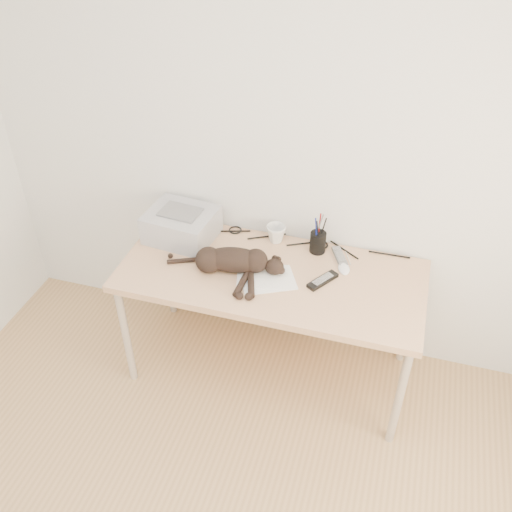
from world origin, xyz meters
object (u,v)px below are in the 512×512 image
(cat, at_px, (230,261))
(mouse, at_px, (344,267))
(printer, at_px, (181,225))
(mug, at_px, (276,234))
(desk, at_px, (275,282))
(pen_cup, at_px, (318,242))

(cat, xyz_separation_m, mouse, (0.57, 0.18, -0.05))
(printer, distance_m, mug, 0.53)
(cat, height_order, mug, cat)
(desk, height_order, mug, mug)
(cat, xyz_separation_m, pen_cup, (0.40, 0.30, 0.00))
(cat, xyz_separation_m, mug, (0.16, 0.32, -0.01))
(desk, xyz_separation_m, mouse, (0.36, 0.05, 0.15))
(desk, distance_m, pen_cup, 0.32)
(pen_cup, xyz_separation_m, mouse, (0.17, -0.12, -0.05))
(desk, distance_m, printer, 0.62)
(printer, bearing_deg, mug, 11.92)
(desk, xyz_separation_m, cat, (-0.21, -0.13, 0.20))
(pen_cup, height_order, mouse, pen_cup)
(pen_cup, bearing_deg, desk, -138.63)
(printer, height_order, pen_cup, pen_cup)
(pen_cup, distance_m, mouse, 0.21)
(printer, relative_size, cat, 0.62)
(cat, relative_size, pen_cup, 2.84)
(printer, bearing_deg, pen_cup, 6.44)
(printer, relative_size, pen_cup, 1.75)
(desk, bearing_deg, mug, 104.22)
(mouse, bearing_deg, cat, 179.65)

